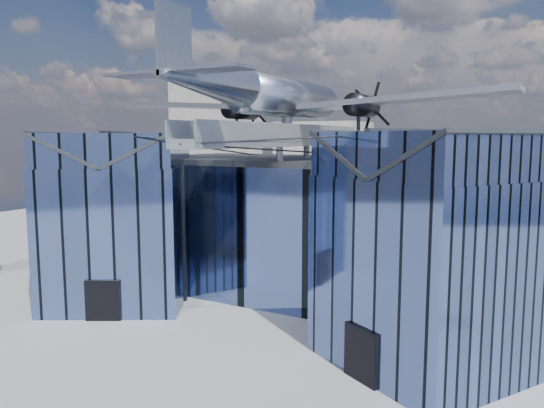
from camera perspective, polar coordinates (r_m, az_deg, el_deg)
The scene contains 4 objects.
ground_plane at distance 33.85m, azimuth -1.71°, elevation -12.56°, with size 120.00×120.00×0.00m, color gray.
museum at distance 37.43m, azimuth 2.88°, elevation -1.89°, with size 32.88×24.50×17.60m.
bg_towers at distance 79.19m, azimuth 18.60°, elevation 5.76°, with size 77.00×24.50×26.00m.
tree_side_w at distance 52.66m, azimuth -18.49°, elevation -2.23°, with size 3.40×3.40×4.68m.
Camera 1 is at (16.53, -27.24, 11.41)m, focal length 35.00 mm.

